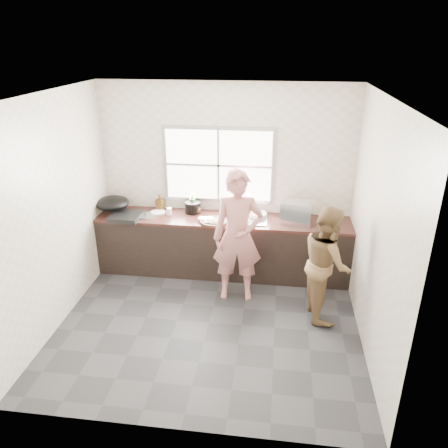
# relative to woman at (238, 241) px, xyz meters

# --- Properties ---
(floor) EXTENTS (3.60, 3.20, 0.01)m
(floor) POSITION_rel_woman_xyz_m (-0.28, -0.66, -0.83)
(floor) COLOR #2C2C2F
(floor) RESTS_ON ground
(ceiling) EXTENTS (3.60, 3.20, 0.01)m
(ceiling) POSITION_rel_woman_xyz_m (-0.28, -0.66, 1.88)
(ceiling) COLOR silver
(ceiling) RESTS_ON wall_back
(wall_back) EXTENTS (3.60, 0.01, 2.70)m
(wall_back) POSITION_rel_woman_xyz_m (-0.28, 0.94, 0.53)
(wall_back) COLOR beige
(wall_back) RESTS_ON ground
(wall_left) EXTENTS (0.01, 3.20, 2.70)m
(wall_left) POSITION_rel_woman_xyz_m (-2.08, -0.66, 0.53)
(wall_left) COLOR beige
(wall_left) RESTS_ON ground
(wall_right) EXTENTS (0.01, 3.20, 2.70)m
(wall_right) POSITION_rel_woman_xyz_m (1.53, -0.66, 0.53)
(wall_right) COLOR beige
(wall_right) RESTS_ON ground
(wall_front) EXTENTS (3.60, 0.01, 2.70)m
(wall_front) POSITION_rel_woman_xyz_m (-0.28, -2.27, 0.53)
(wall_front) COLOR beige
(wall_front) RESTS_ON ground
(cabinet) EXTENTS (3.60, 0.62, 0.82)m
(cabinet) POSITION_rel_woman_xyz_m (-0.28, 0.63, -0.41)
(cabinet) COLOR black
(cabinet) RESTS_ON floor
(countertop) EXTENTS (3.60, 0.64, 0.04)m
(countertop) POSITION_rel_woman_xyz_m (-0.28, 0.63, 0.02)
(countertop) COLOR #351A15
(countertop) RESTS_ON cabinet
(sink) EXTENTS (0.55, 0.45, 0.02)m
(sink) POSITION_rel_woman_xyz_m (0.07, 0.63, 0.04)
(sink) COLOR silver
(sink) RESTS_ON countertop
(faucet) EXTENTS (0.02, 0.02, 0.30)m
(faucet) POSITION_rel_woman_xyz_m (0.07, 0.83, 0.19)
(faucet) COLOR silver
(faucet) RESTS_ON countertop
(window_frame) EXTENTS (1.60, 0.05, 1.10)m
(window_frame) POSITION_rel_woman_xyz_m (-0.38, 0.93, 0.73)
(window_frame) COLOR #9EA0A5
(window_frame) RESTS_ON wall_back
(window_glazing) EXTENTS (1.50, 0.01, 1.00)m
(window_glazing) POSITION_rel_woman_xyz_m (-0.38, 0.90, 0.73)
(window_glazing) COLOR white
(window_glazing) RESTS_ON window_frame
(woman) EXTENTS (0.64, 0.45, 1.64)m
(woman) POSITION_rel_woman_xyz_m (0.00, 0.00, 0.00)
(woman) COLOR tan
(woman) RESTS_ON floor
(person_side) EXTENTS (0.65, 0.78, 1.45)m
(person_side) POSITION_rel_woman_xyz_m (1.11, -0.27, -0.10)
(person_side) COLOR brown
(person_side) RESTS_ON floor
(cutting_board) EXTENTS (0.45, 0.45, 0.04)m
(cutting_board) POSITION_rel_woman_xyz_m (-0.38, 0.45, 0.06)
(cutting_board) COLOR #301D12
(cutting_board) RESTS_ON countertop
(cleaver) EXTENTS (0.22, 0.12, 0.01)m
(cleaver) POSITION_rel_woman_xyz_m (-0.50, 0.50, 0.08)
(cleaver) COLOR #A8ABAE
(cleaver) RESTS_ON cutting_board
(bowl_mince) EXTENTS (0.25, 0.25, 0.06)m
(bowl_mince) POSITION_rel_woman_xyz_m (-0.38, 0.42, 0.07)
(bowl_mince) COLOR silver
(bowl_mince) RESTS_ON countertop
(bowl_crabs) EXTENTS (0.22, 0.22, 0.07)m
(bowl_crabs) POSITION_rel_woman_xyz_m (0.21, 0.70, 0.07)
(bowl_crabs) COLOR silver
(bowl_crabs) RESTS_ON countertop
(bowl_held) EXTENTS (0.20, 0.20, 0.06)m
(bowl_held) POSITION_rel_woman_xyz_m (0.13, 0.42, 0.07)
(bowl_held) COLOR white
(bowl_held) RESTS_ON countertop
(black_pot) EXTENTS (0.27, 0.27, 0.16)m
(black_pot) POSITION_rel_woman_xyz_m (-0.74, 0.79, 0.12)
(black_pot) COLOR black
(black_pot) RESTS_ON countertop
(plate_food) EXTENTS (0.24, 0.24, 0.02)m
(plate_food) POSITION_rel_woman_xyz_m (-1.25, 0.71, 0.05)
(plate_food) COLOR silver
(plate_food) RESTS_ON countertop
(bottle_green) EXTENTS (0.13, 0.13, 0.27)m
(bottle_green) POSITION_rel_woman_xyz_m (-0.76, 0.86, 0.17)
(bottle_green) COLOR #4C9D33
(bottle_green) RESTS_ON countertop
(bottle_brown_tall) EXTENTS (0.12, 0.12, 0.21)m
(bottle_brown_tall) POSITION_rel_woman_xyz_m (-1.25, 0.86, 0.14)
(bottle_brown_tall) COLOR #4B2F12
(bottle_brown_tall) RESTS_ON countertop
(bottle_brown_short) EXTENTS (0.14, 0.14, 0.15)m
(bottle_brown_short) POSITION_rel_woman_xyz_m (-0.68, 0.76, 0.11)
(bottle_brown_short) COLOR #3E210F
(bottle_brown_short) RESTS_ON countertop
(glass_jar) EXTENTS (0.10, 0.10, 0.11)m
(glass_jar) POSITION_rel_woman_xyz_m (-1.06, 0.66, 0.09)
(glass_jar) COLOR white
(glass_jar) RESTS_ON countertop
(burner) EXTENTS (0.44, 0.44, 0.06)m
(burner) POSITION_rel_woman_xyz_m (-1.64, 0.45, 0.07)
(burner) COLOR black
(burner) RESTS_ON countertop
(wok) EXTENTS (0.55, 0.55, 0.18)m
(wok) POSITION_rel_woman_xyz_m (-1.89, 0.63, 0.19)
(wok) COLOR black
(wok) RESTS_ON burner
(dish_rack) EXTENTS (0.46, 0.36, 0.31)m
(dish_rack) POSITION_rel_woman_xyz_m (0.75, 0.60, 0.20)
(dish_rack) COLOR silver
(dish_rack) RESTS_ON countertop
(pot_lid_left) EXTENTS (0.27, 0.27, 0.01)m
(pot_lid_left) POSITION_rel_woman_xyz_m (-1.34, 0.61, 0.05)
(pot_lid_left) COLOR #B5B6BC
(pot_lid_left) RESTS_ON countertop
(pot_lid_right) EXTENTS (0.27, 0.27, 0.01)m
(pot_lid_right) POSITION_rel_woman_xyz_m (-1.35, 0.56, 0.05)
(pot_lid_right) COLOR silver
(pot_lid_right) RESTS_ON countertop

